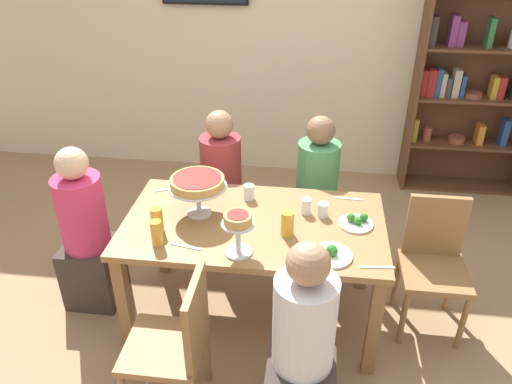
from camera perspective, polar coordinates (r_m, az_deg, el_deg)
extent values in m
plane|color=#9E7A56|center=(3.45, -0.22, -13.71)|extent=(12.00, 12.00, 0.00)
cube|color=beige|center=(4.78, 3.35, 18.18)|extent=(8.00, 0.12, 2.80)
cube|color=olive|center=(3.00, -0.24, -3.76)|extent=(1.56, 0.88, 0.04)
cube|color=olive|center=(3.11, -14.84, -12.27)|extent=(0.07, 0.07, 0.70)
cube|color=olive|center=(2.95, 13.30, -14.77)|extent=(0.07, 0.07, 0.70)
cube|color=olive|center=(3.66, -10.77, -4.40)|extent=(0.07, 0.07, 0.70)
cube|color=olive|center=(3.53, 12.38, -6.06)|extent=(0.07, 0.07, 0.70)
cube|color=brown|center=(4.71, 18.06, 12.83)|extent=(0.03, 0.30, 2.20)
cube|color=brown|center=(4.97, 24.00, 12.59)|extent=(1.10, 0.02, 2.20)
cube|color=brown|center=(5.24, 21.92, 0.79)|extent=(1.04, 0.28, 0.02)
cube|color=brown|center=(5.05, 22.86, 5.14)|extent=(1.04, 0.28, 0.02)
cube|color=brown|center=(4.90, 23.89, 9.78)|extent=(1.04, 0.28, 0.02)
cube|color=brown|center=(4.78, 25.00, 14.69)|extent=(1.04, 0.28, 0.02)
cube|color=#B7932D|center=(4.89, 17.71, 6.90)|extent=(0.04, 0.13, 0.22)
cylinder|color=brown|center=(4.93, 19.01, 6.30)|extent=(0.07, 0.07, 0.13)
cylinder|color=brown|center=(5.01, 21.96, 5.63)|extent=(0.15, 0.15, 0.05)
cube|color=orange|center=(5.04, 24.21, 6.10)|extent=(0.06, 0.13, 0.18)
cube|color=navy|center=(5.10, 26.51, 6.18)|extent=(0.06, 0.12, 0.24)
cube|color=maroon|center=(4.74, 18.62, 11.83)|extent=(0.05, 0.13, 0.23)
cube|color=maroon|center=(4.76, 19.38, 11.78)|extent=(0.07, 0.13, 0.24)
cube|color=navy|center=(4.77, 20.07, 11.76)|extent=(0.04, 0.13, 0.25)
cube|color=#B2A88E|center=(4.78, 20.56, 11.49)|extent=(0.04, 0.13, 0.21)
cube|color=#3D3838|center=(4.80, 21.09, 11.22)|extent=(0.04, 0.13, 0.17)
cube|color=#B2A88E|center=(4.80, 21.88, 11.54)|extent=(0.06, 0.13, 0.24)
cube|color=navy|center=(4.82, 22.48, 11.21)|extent=(0.04, 0.13, 0.20)
cylinder|color=brown|center=(4.88, 23.51, 10.20)|extent=(0.17, 0.17, 0.04)
cube|color=#B7932D|center=(4.90, 25.53, 10.79)|extent=(0.05, 0.12, 0.19)
cube|color=maroon|center=(4.92, 26.16, 10.73)|extent=(0.06, 0.13, 0.20)
cube|color=#3D3838|center=(4.64, 19.58, 17.01)|extent=(0.05, 0.13, 0.24)
cube|color=#7A3370|center=(4.67, 21.63, 16.82)|extent=(0.06, 0.13, 0.25)
cube|color=#7A3370|center=(4.69, 22.36, 16.43)|extent=(0.06, 0.12, 0.20)
cube|color=#2D6B38|center=(4.75, 25.20, 16.22)|extent=(0.05, 0.13, 0.24)
cube|color=#382D28|center=(3.85, 6.62, -4.33)|extent=(0.34, 0.34, 0.45)
cylinder|color=#4C935B|center=(3.60, 7.05, 1.90)|extent=(0.30, 0.30, 0.50)
sphere|color=#846047|center=(3.45, 7.42, 7.02)|extent=(0.20, 0.20, 0.20)
cube|color=#382D28|center=(3.60, -18.03, -8.64)|extent=(0.34, 0.34, 0.45)
cylinder|color=#D63866|center=(3.33, -19.31, -2.25)|extent=(0.30, 0.30, 0.50)
sphere|color=beige|center=(3.17, -20.36, 3.10)|extent=(0.20, 0.20, 0.20)
cube|color=#382D28|center=(3.92, -3.78, -3.48)|extent=(0.34, 0.34, 0.45)
cylinder|color=#993338|center=(3.68, -4.02, 2.68)|extent=(0.30, 0.30, 0.50)
sphere|color=#A87A5B|center=(3.53, -4.23, 7.72)|extent=(0.20, 0.20, 0.20)
cylinder|color=silver|center=(2.41, 5.56, -14.68)|extent=(0.30, 0.30, 0.50)
sphere|color=#A87A5B|center=(2.18, 6.01, -8.16)|extent=(0.20, 0.20, 0.20)
cube|color=olive|center=(2.71, -10.45, -17.07)|extent=(0.40, 0.40, 0.04)
cube|color=olive|center=(2.50, -6.88, -14.05)|extent=(0.04, 0.36, 0.42)
cylinder|color=olive|center=(3.03, -12.39, -17.09)|extent=(0.04, 0.04, 0.41)
cylinder|color=olive|center=(2.95, -5.60, -18.03)|extent=(0.04, 0.04, 0.41)
cube|color=olive|center=(3.28, 19.71, -8.73)|extent=(0.40, 0.40, 0.04)
cube|color=olive|center=(3.29, 19.86, -3.65)|extent=(0.36, 0.04, 0.42)
cylinder|color=olive|center=(3.34, 22.56, -13.70)|extent=(0.04, 0.04, 0.41)
cylinder|color=olive|center=(3.26, 16.48, -13.65)|extent=(0.04, 0.04, 0.41)
cylinder|color=olive|center=(3.59, 21.36, -9.87)|extent=(0.04, 0.04, 0.41)
cylinder|color=olive|center=(3.52, 15.77, -9.72)|extent=(0.04, 0.04, 0.41)
cylinder|color=silver|center=(3.08, -6.49, -2.41)|extent=(0.15, 0.15, 0.01)
cylinder|color=silver|center=(3.03, -6.60, -0.89)|extent=(0.03, 0.03, 0.18)
cylinder|color=silver|center=(2.98, -6.70, 0.64)|extent=(0.35, 0.35, 0.01)
cylinder|color=tan|center=(2.97, -6.73, 1.14)|extent=(0.32, 0.32, 0.05)
cylinder|color=maroon|center=(2.95, -6.77, 1.61)|extent=(0.29, 0.29, 0.00)
cylinder|color=silver|center=(2.74, -2.01, -6.89)|extent=(0.15, 0.15, 0.01)
cylinder|color=silver|center=(2.68, -2.05, -5.30)|extent=(0.03, 0.03, 0.18)
cylinder|color=silver|center=(2.63, -2.09, -3.67)|extent=(0.18, 0.18, 0.01)
cylinder|color=tan|center=(2.61, -2.10, -3.11)|extent=(0.15, 0.15, 0.05)
cylinder|color=maroon|center=(2.60, -2.11, -2.58)|extent=(0.11, 0.11, 0.00)
cylinder|color=white|center=(3.02, 11.34, -3.59)|extent=(0.21, 0.21, 0.01)
sphere|color=#2D7028|center=(2.99, 11.63, -3.29)|extent=(0.05, 0.05, 0.05)
sphere|color=#2D7028|center=(3.01, 10.83, -2.88)|extent=(0.05, 0.05, 0.05)
sphere|color=#2D7028|center=(3.00, 11.40, -3.14)|extent=(0.04, 0.04, 0.04)
sphere|color=#2D7028|center=(3.03, 12.23, -2.85)|extent=(0.05, 0.05, 0.05)
cylinder|color=white|center=(2.74, 8.60, -7.17)|extent=(0.23, 0.23, 0.01)
sphere|color=#2D7028|center=(2.73, 8.58, -6.74)|extent=(0.04, 0.04, 0.04)
sphere|color=#2D7028|center=(2.72, 8.66, -6.55)|extent=(0.06, 0.06, 0.06)
sphere|color=#2D7028|center=(2.72, 8.82, -6.73)|extent=(0.05, 0.05, 0.05)
sphere|color=#2D7028|center=(2.71, 7.43, -6.76)|extent=(0.05, 0.05, 0.05)
cylinder|color=gold|center=(2.81, -11.31, -4.63)|extent=(0.06, 0.06, 0.15)
cylinder|color=gold|center=(2.84, 3.62, -3.61)|extent=(0.08, 0.08, 0.15)
cylinder|color=gold|center=(2.92, -11.26, -3.16)|extent=(0.07, 0.07, 0.15)
cylinder|color=white|center=(3.19, -0.81, -0.02)|extent=(0.07, 0.07, 0.10)
cylinder|color=white|center=(3.04, 7.65, -2.04)|extent=(0.07, 0.07, 0.09)
cylinder|color=white|center=(3.06, 5.76, -1.63)|extent=(0.06, 0.06, 0.10)
cube|color=silver|center=(2.81, -8.03, -6.19)|extent=(0.18, 0.05, 0.00)
cube|color=silver|center=(3.27, 10.63, -0.77)|extent=(0.18, 0.03, 0.00)
cube|color=silver|center=(3.37, -10.03, 0.29)|extent=(0.17, 0.08, 0.00)
cube|color=silver|center=(3.34, -6.54, 0.34)|extent=(0.18, 0.03, 0.00)
cube|color=silver|center=(2.71, 13.74, -8.37)|extent=(0.18, 0.03, 0.00)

